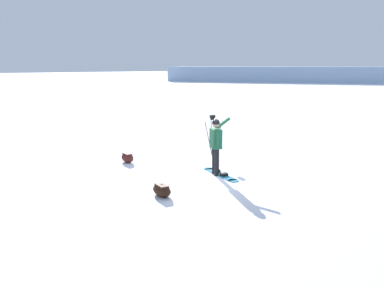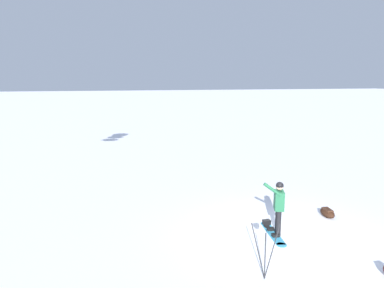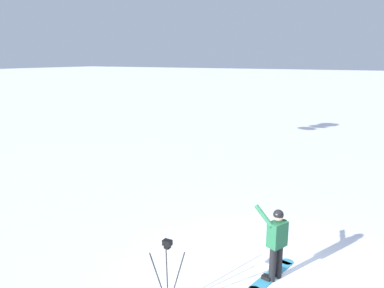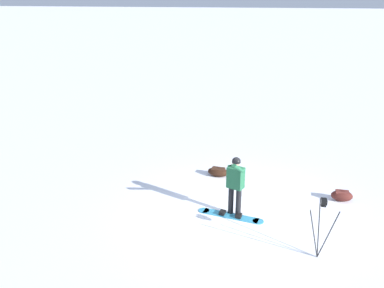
{
  "view_description": "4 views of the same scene",
  "coord_description": "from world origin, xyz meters",
  "views": [
    {
      "loc": [
        -8.94,
        7.33,
        3.12
      ],
      "look_at": [
        0.55,
        0.19,
        0.81
      ],
      "focal_mm": 38.56,
      "sensor_mm": 36.0,
      "label": 1
    },
    {
      "loc": [
        8.26,
        -5.33,
        4.46
      ],
      "look_at": [
        -0.72,
        -2.56,
        2.75
      ],
      "focal_mm": 32.73,
      "sensor_mm": 36.0,
      "label": 2
    },
    {
      "loc": [
        7.07,
        1.91,
        4.7
      ],
      "look_at": [
        -0.66,
        -2.43,
        2.66
      ],
      "focal_mm": 35.19,
      "sensor_mm": 36.0,
      "label": 3
    },
    {
      "loc": [
        0.49,
        -9.57,
        5.45
      ],
      "look_at": [
        -0.81,
        -2.74,
        2.88
      ],
      "focal_mm": 38.61,
      "sensor_mm": 36.0,
      "label": 4
    }
  ],
  "objects": [
    {
      "name": "ground_plane",
      "position": [
        0.0,
        0.0,
        0.0
      ],
      "size": [
        300.0,
        300.0,
        0.0
      ],
      "primitive_type": "plane",
      "color": "white"
    },
    {
      "name": "snowboarder",
      "position": [
        -0.2,
        -0.1,
        0.97
      ],
      "size": [
        0.47,
        0.73,
        1.63
      ],
      "color": "black",
      "rests_on": "ground_plane"
    },
    {
      "name": "snowboard",
      "position": [
        -0.28,
        -0.19,
        0.02
      ],
      "size": [
        1.72,
        0.57,
        0.1
      ],
      "color": "teal",
      "rests_on": "ground_plane"
    },
    {
      "name": "gear_bag_large",
      "position": [
        -0.91,
        2.2,
        0.15
      ],
      "size": [
        0.72,
        0.44,
        0.28
      ],
      "color": "black",
      "rests_on": "ground_plane"
    },
    {
      "name": "camera_tripod",
      "position": [
        1.76,
        -1.6,
        1.01
      ],
      "size": [
        0.62,
        0.61,
        1.42
      ],
      "color": "#262628",
      "rests_on": "ground_plane"
    },
    {
      "name": "gear_bag_small",
      "position": [
        2.66,
        1.21,
        0.17
      ],
      "size": [
        0.59,
        0.33,
        0.31
      ],
      "color": "#4C1E19",
      "rests_on": "ground_plane"
    }
  ]
}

